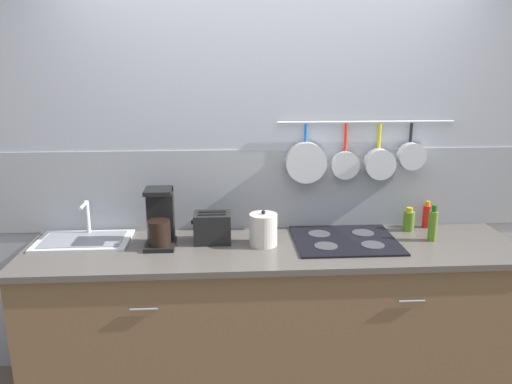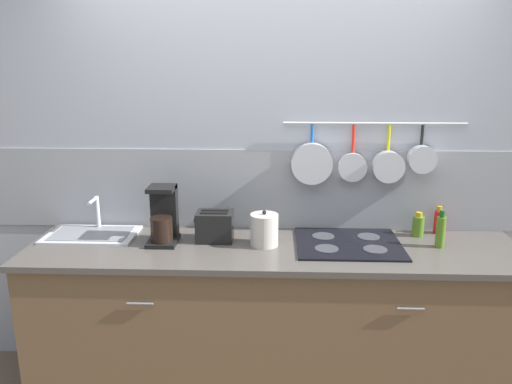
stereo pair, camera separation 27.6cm
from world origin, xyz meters
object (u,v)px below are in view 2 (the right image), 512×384
object	(u,v)px
toaster	(215,226)
bottle_vinegar	(418,226)
kettle	(264,230)
bottle_olive_oil	(440,231)
bottle_cooking_wine	(438,221)
coffee_maker	(163,219)

from	to	relation	value
toaster	bottle_vinegar	xyz separation A→B (m)	(1.22, 0.13, -0.02)
toaster	kettle	distance (m)	0.30
bottle_olive_oil	bottle_cooking_wine	xyz separation A→B (m)	(0.06, 0.24, -0.02)
kettle	toaster	bearing A→B (deg)	166.82
coffee_maker	toaster	xyz separation A→B (m)	(0.30, 0.03, -0.05)
coffee_maker	toaster	distance (m)	0.30
coffee_maker	bottle_cooking_wine	size ratio (longest dim) A/B	1.95
toaster	bottle_cooking_wine	distance (m)	1.37
bottle_vinegar	coffee_maker	bearing A→B (deg)	-174.12
toaster	kettle	xyz separation A→B (m)	(0.29, -0.07, 0.00)
kettle	bottle_vinegar	size ratio (longest dim) A/B	1.41
toaster	bottle_olive_oil	bearing A→B (deg)	-2.71
coffee_maker	toaster	world-z (taller)	coffee_maker
bottle_vinegar	bottle_cooking_wine	distance (m)	0.15
kettle	bottle_olive_oil	size ratio (longest dim) A/B	0.96
coffee_maker	bottle_olive_oil	world-z (taller)	coffee_maker
bottle_olive_oil	bottle_cooking_wine	world-z (taller)	bottle_olive_oil
coffee_maker	bottle_cooking_wine	bearing A→B (deg)	7.32
kettle	bottle_olive_oil	distance (m)	1.00
kettle	bottle_vinegar	distance (m)	0.95
bottle_cooking_wine	coffee_maker	bearing A→B (deg)	-172.68
bottle_olive_oil	bottle_cooking_wine	distance (m)	0.25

